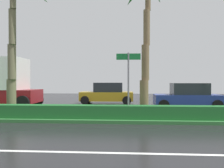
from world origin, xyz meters
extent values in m
cube|color=black|center=(0.00, 9.00, -0.05)|extent=(90.00, 42.00, 0.10)
cube|color=white|center=(0.00, 2.00, 0.00)|extent=(81.00, 0.14, 0.01)
cube|color=#2D6B33|center=(0.00, 8.00, 0.07)|extent=(85.50, 4.00, 0.15)
cube|color=#1E6028|center=(0.00, 6.60, 0.45)|extent=(76.50, 0.70, 0.60)
cylinder|color=#696547|center=(-7.27, 7.81, 1.05)|extent=(0.48, 0.48, 1.80)
cylinder|color=#696547|center=(-7.19, 7.72, 2.85)|extent=(0.42, 0.42, 1.80)
cylinder|color=#696547|center=(-7.11, 7.64, 4.65)|extent=(0.36, 0.36, 1.80)
cylinder|color=brown|center=(-0.38, 7.57, 1.03)|extent=(0.43, 0.43, 1.75)
cylinder|color=brown|center=(-0.32, 7.65, 2.78)|extent=(0.38, 0.38, 1.75)
cylinder|color=brown|center=(-0.25, 7.74, 4.53)|extent=(0.32, 0.32, 1.75)
cylinder|color=slate|center=(-1.16, 6.62, 1.65)|extent=(0.08, 0.08, 3.00)
cube|color=#146B2D|center=(-1.16, 6.62, 2.97)|extent=(1.10, 0.03, 0.28)
cube|color=silver|center=(-9.58, 11.74, 2.36)|extent=(2.30, 2.35, 2.20)
cylinder|color=black|center=(-7.93, 10.57, 0.46)|extent=(0.92, 0.30, 0.92)
cylinder|color=black|center=(-7.93, 12.91, 0.46)|extent=(0.92, 0.30, 0.92)
cube|color=#B28C1E|center=(-2.91, 15.06, 0.60)|extent=(4.30, 1.76, 0.72)
cube|color=#1E2328|center=(-2.76, 15.06, 1.34)|extent=(2.30, 1.58, 0.76)
cylinder|color=black|center=(-4.56, 14.16, 0.34)|extent=(0.68, 0.22, 0.68)
cylinder|color=black|center=(-4.56, 15.96, 0.34)|extent=(0.68, 0.22, 0.68)
cylinder|color=black|center=(-1.26, 14.16, 0.34)|extent=(0.68, 0.22, 0.68)
cylinder|color=black|center=(-1.26, 15.96, 0.34)|extent=(0.68, 0.22, 0.68)
cube|color=navy|center=(2.75, 11.78, 0.60)|extent=(4.30, 1.76, 0.72)
cube|color=#1E2328|center=(2.90, 11.78, 1.34)|extent=(2.30, 1.58, 0.76)
cylinder|color=black|center=(1.10, 10.88, 0.34)|extent=(0.68, 0.22, 0.68)
cylinder|color=black|center=(1.10, 12.68, 0.34)|extent=(0.68, 0.22, 0.68)
cylinder|color=black|center=(4.40, 10.88, 0.34)|extent=(0.68, 0.22, 0.68)
cylinder|color=black|center=(4.40, 12.68, 0.34)|extent=(0.68, 0.22, 0.68)
camera|label=1|loc=(-1.21, -3.98, 1.87)|focal=37.33mm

